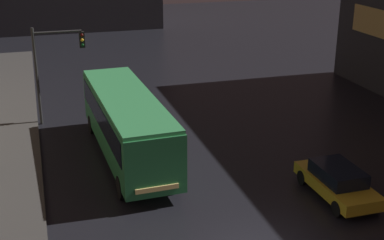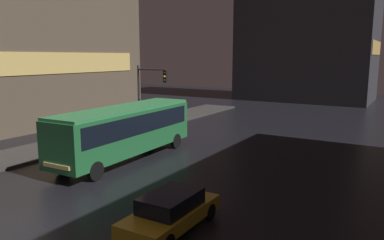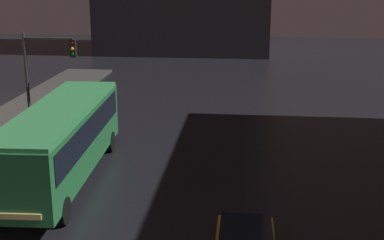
# 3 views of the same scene
# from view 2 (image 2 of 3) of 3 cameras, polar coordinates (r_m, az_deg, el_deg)

# --- Properties ---
(ground_plane) EXTENTS (120.00, 120.00, 0.00)m
(ground_plane) POSITION_cam_2_polar(r_m,az_deg,el_deg) (15.56, -24.74, -14.78)
(ground_plane) COLOR black
(sidewalk_left) EXTENTS (4.00, 48.00, 0.15)m
(sidewalk_left) POSITION_cam_2_polar(r_m,az_deg,el_deg) (28.15, -18.34, -3.42)
(sidewalk_left) COLOR #3D3A38
(sidewalk_left) RESTS_ON ground
(building_left_tower) EXTENTS (10.07, 23.62, 14.37)m
(building_left_tower) POSITION_cam_2_polar(r_m,az_deg,el_deg) (37.81, -25.67, 10.20)
(building_left_tower) COLOR brown
(building_left_tower) RESTS_ON ground
(building_far_backdrop) EXTENTS (18.07, 12.00, 23.71)m
(building_far_backdrop) POSITION_cam_2_polar(r_m,az_deg,el_deg) (57.60, 17.39, 14.85)
(building_far_backdrop) COLOR #2D2D33
(building_far_backdrop) RESTS_ON ground
(bus_near) EXTENTS (2.97, 10.75, 3.21)m
(bus_near) POSITION_cam_2_polar(r_m,az_deg,el_deg) (22.91, -10.11, -1.12)
(bus_near) COLOR #236B38
(bus_near) RESTS_ON ground
(car_taxi) EXTENTS (1.85, 4.28, 1.37)m
(car_taxi) POSITION_cam_2_polar(r_m,az_deg,el_deg) (13.90, -3.23, -13.63)
(car_taxi) COLOR gold
(car_taxi) RESTS_ON ground
(pedestrian_far) EXTENTS (0.52, 0.52, 1.74)m
(pedestrian_far) POSITION_cam_2_polar(r_m,az_deg,el_deg) (27.57, -20.34, -1.46)
(pedestrian_far) COLOR black
(pedestrian_far) RESTS_ON sidewalk_left
(traffic_light_main) EXTENTS (2.83, 0.35, 5.53)m
(traffic_light_main) POSITION_cam_2_polar(r_m,az_deg,el_deg) (29.19, -6.62, 4.74)
(traffic_light_main) COLOR #2D2D2D
(traffic_light_main) RESTS_ON ground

